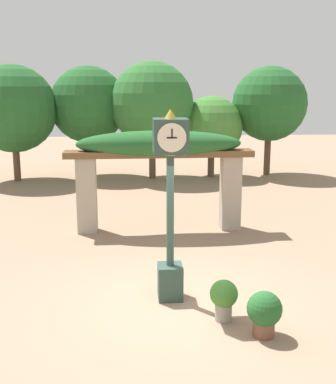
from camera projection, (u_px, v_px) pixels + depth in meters
name	position (u px, v px, depth m)	size (l,w,h in m)	color
ground_plane	(176.00, 304.00, 8.71)	(60.00, 60.00, 0.00)	#9E7A60
pedestal_clock	(170.00, 193.00, 8.52)	(0.59, 0.64, 3.48)	#2D473D
pergola	(159.00, 156.00, 12.76)	(5.00, 1.11, 2.72)	#A89E89
potted_plant_near_left	(264.00, 312.00, 7.52)	(0.56, 0.56, 0.73)	brown
potted_plant_near_right	(224.00, 297.00, 8.02)	(0.47, 0.47, 0.71)	gray
tree_line	(135.00, 108.00, 20.12)	(14.10, 4.22, 4.88)	brown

